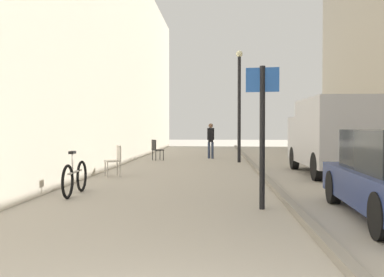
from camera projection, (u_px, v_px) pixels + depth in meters
The scene contains 10 objects.
ground_plane at pixel (211, 173), 14.60m from camera, with size 80.00×80.00×0.00m, color #A8A093.
building_facade_left at pixel (57, 35), 14.79m from camera, with size 3.11×40.00×9.14m, color #BCB29E.
kerb_strip at pixel (259, 171), 14.51m from camera, with size 0.16×40.00×0.12m, color gray.
pedestrian_main_foreground at pixel (211, 138), 21.30m from camera, with size 0.34×0.22×1.69m.
delivery_van at pixel (334, 134), 13.96m from camera, with size 2.11×4.99×2.37m.
street_sign_post at pixel (262, 124), 8.03m from camera, with size 0.60×0.12×2.60m.
lamp_post at pixel (239, 99), 18.88m from camera, with size 0.28×0.28×4.76m.
bicycle_leaning at pixel (75, 178), 9.75m from camera, with size 0.11×1.77×0.98m.
cafe_chair_near_window at pixel (156, 148), 20.10m from camera, with size 0.61×0.61×0.94m.
cafe_chair_by_doorway at pixel (115, 158), 13.51m from camera, with size 0.59×0.59×0.94m.
Camera 1 is at (0.24, -2.58, 1.48)m, focal length 41.53 mm.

